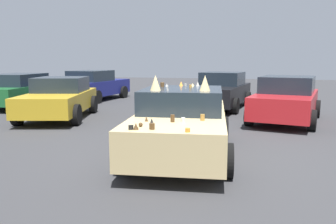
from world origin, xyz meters
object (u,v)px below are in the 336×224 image
(parked_sedan_row_back_center, at_px, (286,99))
(parked_sedan_row_back_far, at_px, (95,85))
(parked_sedan_far_right, at_px, (21,90))
(art_car_decorated, at_px, (182,122))
(parked_sedan_behind_left, at_px, (59,98))
(parked_sedan_near_left, at_px, (221,91))

(parked_sedan_row_back_center, relative_size, parked_sedan_row_back_far, 1.00)
(parked_sedan_far_right, relative_size, parked_sedan_row_back_far, 1.07)
(art_car_decorated, xyz_separation_m, parked_sedan_behind_left, (3.44, 4.99, -0.00))
(art_car_decorated, distance_m, parked_sedan_near_left, 7.27)
(parked_sedan_behind_left, bearing_deg, parked_sedan_far_right, -140.18)
(parked_sedan_behind_left, distance_m, parked_sedan_row_back_center, 7.61)
(parked_sedan_far_right, bearing_deg, parked_sedan_behind_left, -130.38)
(parked_sedan_row_back_center, bearing_deg, parked_sedan_row_back_far, -102.32)
(art_car_decorated, height_order, parked_sedan_behind_left, art_car_decorated)
(art_car_decorated, relative_size, parked_sedan_row_back_center, 1.04)
(parked_sedan_behind_left, height_order, parked_sedan_row_back_center, parked_sedan_row_back_center)
(parked_sedan_near_left, relative_size, parked_sedan_behind_left, 1.02)
(parked_sedan_near_left, height_order, parked_sedan_row_back_center, parked_sedan_near_left)
(parked_sedan_near_left, distance_m, parked_sedan_row_back_far, 6.51)
(art_car_decorated, xyz_separation_m, parked_sedan_near_left, (7.26, -0.18, 0.02))
(parked_sedan_far_right, xyz_separation_m, parked_sedan_behind_left, (-2.38, -3.29, -0.02))
(parked_sedan_far_right, xyz_separation_m, parked_sedan_near_left, (1.45, -8.46, 0.01))
(parked_sedan_far_right, distance_m, parked_sedan_row_back_center, 10.85)
(art_car_decorated, height_order, parked_sedan_row_back_far, art_car_decorated)
(art_car_decorated, bearing_deg, parked_sedan_row_back_center, 145.96)
(parked_sedan_row_back_far, bearing_deg, parked_sedan_row_back_center, -107.83)
(parked_sedan_behind_left, relative_size, parked_sedan_row_back_far, 0.99)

